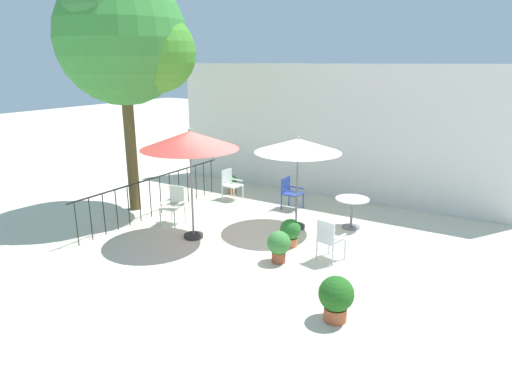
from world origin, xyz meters
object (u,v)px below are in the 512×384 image
patio_chair_0 (290,191)px  shade_tree (125,39)px  potted_plant_1 (279,245)px  potted_plant_0 (290,231)px  patio_umbrella_1 (298,147)px  patio_chair_3 (174,203)px  cafe_table_0 (352,207)px  patio_umbrella_0 (190,141)px  potted_plant_3 (232,184)px  patio_chair_2 (329,238)px  patio_chair_1 (230,183)px  potted_plant_2 (336,297)px

patio_chair_0 → shade_tree: bearing=-148.0°
potted_plant_1 → potted_plant_0: bearing=102.0°
patio_umbrella_1 → patio_chair_3: patio_umbrella_1 is taller
cafe_table_0 → patio_umbrella_0: bearing=-138.9°
potted_plant_1 → potted_plant_3: potted_plant_1 is taller
shade_tree → patio_umbrella_1: (4.34, 0.94, -2.42)m
potted_plant_0 → patio_umbrella_1: bearing=110.0°
patio_chair_0 → patio_chair_2: patio_chair_2 is taller
patio_chair_2 → potted_plant_3: 5.32m
patio_chair_2 → potted_plant_3: patio_chair_2 is taller
patio_chair_1 → cafe_table_0: bearing=-6.3°
patio_chair_0 → patio_chair_2: bearing=-49.6°
patio_chair_2 → patio_chair_3: size_ratio=0.94×
cafe_table_0 → patio_chair_0: bearing=164.4°
patio_umbrella_0 → patio_chair_3: patio_umbrella_0 is taller
cafe_table_0 → potted_plant_1: cafe_table_0 is taller
cafe_table_0 → potted_plant_0: cafe_table_0 is taller
patio_umbrella_1 → patio_chair_0: 2.12m
potted_plant_1 → potted_plant_2: bearing=-38.3°
potted_plant_1 → potted_plant_3: 5.03m
patio_chair_3 → patio_chair_0: bearing=53.2°
cafe_table_0 → patio_chair_2: size_ratio=0.91×
patio_chair_3 → potted_plant_3: (-0.28, 2.92, -0.24)m
patio_chair_2 → potted_plant_1: (-0.83, -0.56, -0.13)m
potted_plant_3 → patio_chair_1: bearing=-60.3°
potted_plant_1 → potted_plant_2: potted_plant_2 is taller
patio_chair_1 → patio_chair_0: bearing=3.6°
cafe_table_0 → potted_plant_1: (-0.57, -2.62, -0.15)m
potted_plant_0 → potted_plant_3: size_ratio=1.09×
patio_chair_2 → potted_plant_2: bearing=-64.6°
cafe_table_0 → potted_plant_2: cafe_table_0 is taller
patio_umbrella_1 → cafe_table_0: 1.99m
patio_chair_0 → patio_chair_3: patio_chair_3 is taller
patio_umbrella_1 → potted_plant_0: (0.38, -1.04, -1.67)m
patio_umbrella_1 → patio_chair_2: patio_umbrella_1 is taller
patio_umbrella_1 → potted_plant_2: bearing=-54.8°
cafe_table_0 → patio_chair_2: (0.26, -2.06, -0.01)m
patio_chair_0 → potted_plant_3: (-2.18, 0.39, -0.21)m
potted_plant_0 → potted_plant_1: 0.88m
patio_umbrella_0 → patio_chair_0: (0.90, 3.03, -1.73)m
patio_umbrella_0 → cafe_table_0: patio_umbrella_0 is taller
patio_umbrella_0 → cafe_table_0: 4.16m
patio_umbrella_0 → patio_chair_2: bearing=7.9°
shade_tree → cafe_table_0: (5.47, 1.66, -3.90)m
potted_plant_1 → patio_chair_3: bearing=169.1°
patio_chair_2 → patio_chair_3: 4.11m
patio_chair_3 → patio_chair_1: bearing=89.8°
potted_plant_2 → patio_chair_2: bearing=115.4°
shade_tree → patio_umbrella_1: size_ratio=2.69×
shade_tree → patio_umbrella_1: shade_tree is taller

